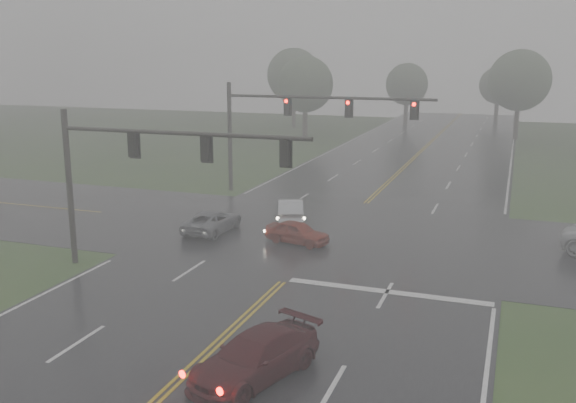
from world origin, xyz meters
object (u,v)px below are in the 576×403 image
at_px(sedan_maroon, 256,378).
at_px(signal_gantry_far, 290,117).
at_px(car_grey, 213,232).
at_px(signal_gantry_near, 135,161).
at_px(sedan_silver, 291,221).
at_px(sedan_red, 297,244).

xyz_separation_m(sedan_maroon, signal_gantry_far, (-7.79, 25.04, 5.46)).
height_order(sedan_maroon, car_grey, sedan_maroon).
xyz_separation_m(car_grey, signal_gantry_far, (0.78, 10.60, 5.46)).
distance_m(signal_gantry_near, signal_gantry_far, 17.65).
bearing_deg(sedan_silver, signal_gantry_near, 52.18).
distance_m(sedan_maroon, car_grey, 16.80).
height_order(sedan_maroon, signal_gantry_near, signal_gantry_near).
bearing_deg(sedan_silver, car_grey, 28.25).
xyz_separation_m(sedan_silver, signal_gantry_far, (-2.51, 6.92, 5.46)).
relative_size(car_grey, signal_gantry_near, 0.36).
distance_m(sedan_maroon, sedan_silver, 18.87).
bearing_deg(signal_gantry_far, sedan_maroon, -72.71).
relative_size(sedan_red, signal_gantry_near, 0.29).
bearing_deg(car_grey, signal_gantry_far, -92.21).
xyz_separation_m(sedan_red, car_grey, (-5.15, 0.53, 0.00)).
bearing_deg(sedan_silver, sedan_red, 93.94).
distance_m(sedan_red, car_grey, 5.18).
relative_size(sedan_maroon, signal_gantry_far, 0.33).
bearing_deg(signal_gantry_near, signal_gantry_far, 86.91).
height_order(sedan_red, signal_gantry_near, signal_gantry_near).
xyz_separation_m(signal_gantry_near, signal_gantry_far, (0.95, 17.62, 0.41)).
bearing_deg(signal_gantry_near, sedan_silver, 72.05).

